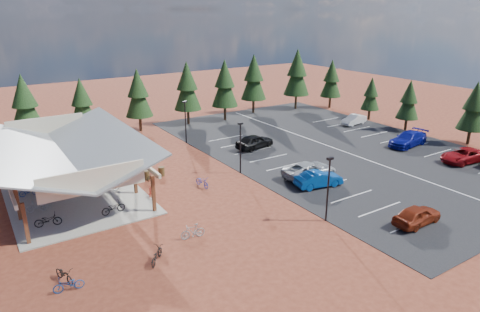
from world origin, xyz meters
TOP-DOWN VIEW (x-y plane):
  - ground at (0.00, 0.00)m, footprint 140.00×140.00m
  - asphalt_lot at (18.50, 3.00)m, footprint 27.00×44.00m
  - concrete_pad at (-10.00, 7.00)m, footprint 10.60×18.60m
  - bike_pavilion at (-10.00, 7.00)m, footprint 11.65×19.40m
  - lamp_post_0 at (5.00, -10.00)m, footprint 0.50×0.25m
  - lamp_post_1 at (5.00, 2.00)m, footprint 0.50×0.25m
  - lamp_post_2 at (5.00, 14.00)m, footprint 0.50×0.25m
  - trash_bin_0 at (-3.38, 5.48)m, footprint 0.60×0.60m
  - trash_bin_1 at (-1.81, 5.59)m, footprint 0.60×0.60m
  - pine_2 at (-10.95, 22.62)m, footprint 3.67×3.67m
  - pine_3 at (-4.70, 22.54)m, footprint 3.26×3.26m
  - pine_4 at (2.37, 22.28)m, footprint 3.54×3.54m
  - pine_5 at (9.28, 21.97)m, footprint 3.75×3.75m
  - pine_6 at (14.75, 21.06)m, footprint 3.76×3.76m
  - pine_7 at (20.86, 22.64)m, footprint 3.88×3.88m
  - pine_8 at (28.32, 21.34)m, footprint 4.10×4.10m
  - pine_10 at (33.15, -4.83)m, footprint 3.24×3.24m
  - pine_11 at (32.18, 3.26)m, footprint 2.89×2.89m
  - pine_12 at (32.70, 9.96)m, footprint 2.66×2.66m
  - pine_13 at (33.45, 18.82)m, footprint 3.34×3.34m
  - bike_0 at (-13.00, 0.44)m, footprint 2.02×1.08m
  - bike_1 at (-13.30, 3.47)m, footprint 1.66×0.72m
  - bike_2 at (-13.37, 7.15)m, footprint 1.59×0.69m
  - bike_3 at (-13.48, 13.88)m, footprint 1.89×0.65m
  - bike_4 at (-8.30, -0.11)m, footprint 1.96×0.85m
  - bike_5 at (-7.26, 4.19)m, footprint 1.55×0.69m
  - bike_6 at (-7.69, 7.48)m, footprint 1.95×0.86m
  - bike_7 at (-6.38, 13.17)m, footprint 1.82×0.66m
  - bike_8 at (-13.45, -7.20)m, footprint 1.18×1.92m
  - bike_10 at (-13.45, -8.32)m, footprint 1.78×0.82m
  - bike_12 at (-8.06, -8.23)m, footprint 1.74×1.86m
  - bike_13 at (-4.76, -6.82)m, footprint 1.85×0.76m
  - bike_14 at (0.21, 1.01)m, footprint 0.87×1.94m
  - bike_15 at (-4.62, 1.46)m, footprint 1.09×1.65m
  - bike_16 at (-2.86, 4.99)m, footprint 1.68×1.06m
  - car_0 at (10.29, -14.13)m, footprint 4.30×1.82m
  - car_1 at (9.07, -4.78)m, footprint 4.64×2.35m
  - car_2 at (9.85, -2.67)m, footprint 5.55×2.67m
  - car_4 at (10.70, 7.71)m, footprint 5.06×2.66m
  - car_6 at (26.45, -8.23)m, footprint 5.58×3.15m
  - car_7 at (26.41, -1.38)m, footprint 5.92×2.93m
  - car_9 at (28.55, 9.03)m, footprint 4.27×1.93m

SIDE VIEW (x-z plane):
  - ground at x=0.00m, z-range 0.00..0.00m
  - asphalt_lot at x=18.50m, z-range 0.00..0.04m
  - concrete_pad at x=-10.00m, z-range 0.00..0.10m
  - bike_16 at x=-2.86m, z-range 0.00..0.83m
  - trash_bin_0 at x=-3.38m, z-range 0.00..0.90m
  - trash_bin_1 at x=-1.81m, z-range 0.00..0.90m
  - bike_10 at x=-13.45m, z-range 0.00..0.90m
  - bike_8 at x=-13.45m, z-range 0.00..0.95m
  - bike_15 at x=-4.62m, z-range 0.00..0.97m
  - bike_14 at x=0.21m, z-range 0.00..0.99m
  - bike_12 at x=-8.06m, z-range 0.00..0.99m
  - bike_2 at x=-13.37m, z-range 0.10..0.91m
  - bike_13 at x=-4.76m, z-range 0.00..1.08m
  - bike_5 at x=-7.26m, z-range 0.10..1.00m
  - bike_1 at x=-13.30m, z-range 0.10..1.06m
  - bike_6 at x=-7.69m, z-range 0.10..1.09m
  - bike_4 at x=-8.30m, z-range 0.10..1.10m
  - bike_0 at x=-13.00m, z-range 0.10..1.11m
  - bike_7 at x=-6.38m, z-range 0.10..1.17m
  - bike_3 at x=-13.48m, z-range 0.10..1.22m
  - car_9 at x=28.55m, z-range 0.04..1.40m
  - car_0 at x=10.29m, z-range 0.04..1.49m
  - car_1 at x=9.07m, z-range 0.04..1.50m
  - car_6 at x=26.45m, z-range 0.04..1.51m
  - car_2 at x=9.85m, z-range 0.04..1.57m
  - car_4 at x=10.70m, z-range 0.04..1.68m
  - car_7 at x=26.41m, z-range 0.04..1.69m
  - lamp_post_0 at x=5.00m, z-range 0.41..5.55m
  - lamp_post_1 at x=5.00m, z-range 0.41..5.55m
  - lamp_post_2 at x=5.00m, z-range 0.41..5.55m
  - pine_12 at x=32.70m, z-range 0.68..6.87m
  - bike_pavilion at x=-10.00m, z-range 1.34..6.31m
  - pine_11 at x=32.18m, z-range 0.74..7.47m
  - pine_10 at x=33.15m, z-range 0.83..8.39m
  - pine_3 at x=-4.70m, z-range 0.84..8.43m
  - pine_13 at x=33.45m, z-range 0.86..8.65m
  - pine_4 at x=2.37m, z-range 0.91..9.15m
  - pine_2 at x=-10.95m, z-range 0.95..9.50m
  - pine_5 at x=9.28m, z-range 0.97..9.72m
  - pine_6 at x=14.75m, z-range 0.97..9.72m
  - pine_7 at x=20.86m, z-range 1.00..10.03m
  - pine_8 at x=28.32m, z-range 1.06..10.62m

